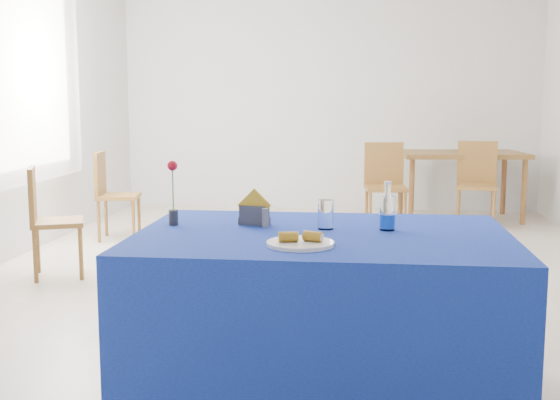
# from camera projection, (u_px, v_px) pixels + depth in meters

# --- Properties ---
(floor) EXTENTS (7.00, 7.00, 0.00)m
(floor) POSITION_uv_depth(u_px,v_px,m) (305.00, 280.00, 5.21)
(floor) COLOR beige
(floor) RESTS_ON ground
(room_shell) EXTENTS (7.00, 7.00, 7.00)m
(room_shell) POSITION_uv_depth(u_px,v_px,m) (306.00, 40.00, 4.96)
(room_shell) COLOR silver
(room_shell) RESTS_ON ground
(window_pane) EXTENTS (0.04, 1.50, 1.60)m
(window_pane) POSITION_uv_depth(u_px,v_px,m) (28.00, 74.00, 6.06)
(window_pane) COLOR white
(window_pane) RESTS_ON room_shell
(curtain) EXTENTS (0.04, 1.75, 1.85)m
(curtain) POSITION_uv_depth(u_px,v_px,m) (36.00, 74.00, 6.05)
(curtain) COLOR white
(curtain) RESTS_ON room_shell
(plate) EXTENTS (0.27, 0.27, 0.01)m
(plate) POSITION_uv_depth(u_px,v_px,m) (300.00, 243.00, 2.75)
(plate) COLOR white
(plate) RESTS_ON blue_table
(drinking_glass) EXTENTS (0.07, 0.07, 0.13)m
(drinking_glass) POSITION_uv_depth(u_px,v_px,m) (326.00, 215.00, 3.09)
(drinking_glass) COLOR white
(drinking_glass) RESTS_ON blue_table
(salt_shaker) EXTENTS (0.03, 0.03, 0.08)m
(salt_shaker) POSITION_uv_depth(u_px,v_px,m) (256.00, 215.00, 3.21)
(salt_shaker) COLOR slate
(salt_shaker) RESTS_ON blue_table
(pepper_shaker) EXTENTS (0.03, 0.03, 0.08)m
(pepper_shaker) POSITION_uv_depth(u_px,v_px,m) (265.00, 218.00, 3.14)
(pepper_shaker) COLOR slate
(pepper_shaker) RESTS_ON blue_table
(blue_table) EXTENTS (1.60, 1.10, 0.76)m
(blue_table) POSITION_uv_depth(u_px,v_px,m) (322.00, 318.00, 3.07)
(blue_table) COLOR navy
(blue_table) RESTS_ON floor
(water_bottle) EXTENTS (0.07, 0.07, 0.21)m
(water_bottle) POSITION_uv_depth(u_px,v_px,m) (387.00, 214.00, 3.07)
(water_bottle) COLOR silver
(water_bottle) RESTS_ON blue_table
(napkin_holder) EXTENTS (0.16, 0.08, 0.17)m
(napkin_holder) POSITION_uv_depth(u_px,v_px,m) (254.00, 214.00, 3.20)
(napkin_holder) COLOR #38383D
(napkin_holder) RESTS_ON blue_table
(rose_vase) EXTENTS (0.05, 0.05, 0.30)m
(rose_vase) POSITION_uv_depth(u_px,v_px,m) (173.00, 195.00, 3.18)
(rose_vase) COLOR #2A292F
(rose_vase) RESTS_ON blue_table
(oak_table) EXTENTS (1.43, 1.01, 0.76)m
(oak_table) POSITION_uv_depth(u_px,v_px,m) (461.00, 159.00, 7.78)
(oak_table) COLOR brown
(oak_table) RESTS_ON floor
(chair_bg_left) EXTENTS (0.44, 0.44, 0.90)m
(chair_bg_left) POSITION_uv_depth(u_px,v_px,m) (385.00, 180.00, 7.15)
(chair_bg_left) COLOR olive
(chair_bg_left) RESTS_ON floor
(chair_bg_right) EXTENTS (0.46, 0.46, 0.90)m
(chair_bg_right) POSITION_uv_depth(u_px,v_px,m) (477.00, 178.00, 7.27)
(chair_bg_right) COLOR olive
(chair_bg_right) RESTS_ON floor
(chair_win_a) EXTENTS (0.49, 0.49, 0.83)m
(chair_win_a) POSITION_uv_depth(u_px,v_px,m) (46.00, 214.00, 5.23)
(chair_win_a) COLOR olive
(chair_win_a) RESTS_ON floor
(chair_win_b) EXTENTS (0.43, 0.43, 0.84)m
(chair_win_b) POSITION_uv_depth(u_px,v_px,m) (110.00, 189.00, 6.67)
(chair_win_b) COLOR olive
(chair_win_b) RESTS_ON floor
(banana_pieces) EXTENTS (0.18, 0.08, 0.04)m
(banana_pieces) POSITION_uv_depth(u_px,v_px,m) (301.00, 237.00, 2.74)
(banana_pieces) COLOR gold
(banana_pieces) RESTS_ON plate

